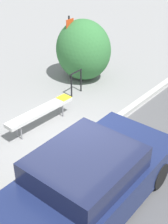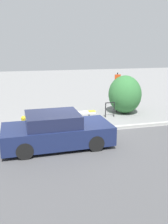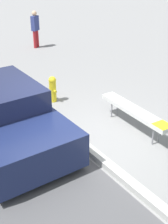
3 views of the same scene
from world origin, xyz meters
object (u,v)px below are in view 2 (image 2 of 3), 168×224
(bike_rack, at_px, (110,108))
(fire_hydrant, at_px, (24,124))
(bench, at_px, (74,113))
(parked_car_near, at_px, (56,131))
(sign_post, at_px, (117,89))

(bike_rack, distance_m, fire_hydrant, 4.81)
(bench, distance_m, parked_car_near, 3.13)
(bike_rack, distance_m, parked_car_near, 4.80)
(bike_rack, distance_m, sign_post, 1.52)
(bench, distance_m, fire_hydrant, 2.65)
(bench, distance_m, sign_post, 3.37)
(bench, bearing_deg, bike_rack, 15.82)
(bench, height_order, fire_hydrant, fire_hydrant)
(sign_post, relative_size, parked_car_near, 0.55)
(sign_post, bearing_deg, fire_hydrant, -156.52)
(bench, relative_size, sign_post, 0.97)
(bike_rack, xyz_separation_m, fire_hydrant, (-4.61, -1.38, -0.09))
(bench, xyz_separation_m, fire_hydrant, (-2.50, -0.86, -0.07))
(bench, relative_size, parked_car_near, 0.54)
(bike_rack, xyz_separation_m, sign_post, (0.78, 0.96, 0.88))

